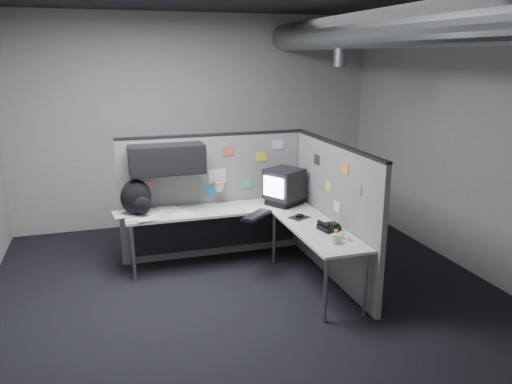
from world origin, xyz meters
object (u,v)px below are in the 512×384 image
object	(u,v)px
desk	(244,223)
monitor	(284,186)
keyboard	(257,215)
phone	(329,227)
backpack	(137,198)

from	to	relation	value
desk	monitor	distance (m)	0.73
keyboard	phone	world-z (taller)	phone
desk	keyboard	bearing A→B (deg)	-59.18
keyboard	backpack	size ratio (longest dim) A/B	1.05
keyboard	phone	distance (m)	0.91
desk	keyboard	world-z (taller)	keyboard
desk	backpack	bearing A→B (deg)	166.24
desk	phone	xyz separation A→B (m)	(0.73, -0.85, 0.15)
desk	phone	size ratio (longest dim) A/B	9.58
monitor	backpack	world-z (taller)	monitor
backpack	phone	bearing A→B (deg)	-36.00
monitor	desk	bearing A→B (deg)	-145.39
backpack	monitor	bearing A→B (deg)	-8.04
keyboard	monitor	bearing A→B (deg)	40.04
monitor	keyboard	size ratio (longest dim) A/B	1.20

